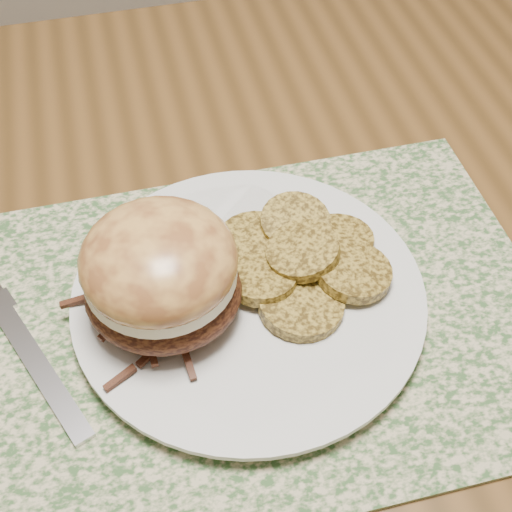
{
  "coord_description": "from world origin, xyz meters",
  "views": [
    {
      "loc": [
        -0.11,
        -0.35,
        1.21
      ],
      "look_at": [
        -0.03,
        0.0,
        0.79
      ],
      "focal_mm": 50.0,
      "sensor_mm": 36.0,
      "label": 1
    }
  ],
  "objects_px": {
    "dinner_plate": "(249,297)",
    "pork_sandwich": "(161,273)",
    "dining_table": "(286,337)",
    "fork": "(25,345)"
  },
  "relations": [
    {
      "from": "dinner_plate",
      "to": "pork_sandwich",
      "type": "height_order",
      "value": "pork_sandwich"
    },
    {
      "from": "dining_table",
      "to": "dinner_plate",
      "type": "bearing_deg",
      "value": -157.2
    },
    {
      "from": "dinner_plate",
      "to": "fork",
      "type": "relative_size",
      "value": 1.41
    },
    {
      "from": "dinner_plate",
      "to": "fork",
      "type": "xyz_separation_m",
      "value": [
        -0.17,
        0.0,
        -0.01
      ]
    },
    {
      "from": "dining_table",
      "to": "fork",
      "type": "distance_m",
      "value": 0.23
    },
    {
      "from": "dining_table",
      "to": "pork_sandwich",
      "type": "distance_m",
      "value": 0.18
    },
    {
      "from": "dining_table",
      "to": "dinner_plate",
      "type": "distance_m",
      "value": 0.1
    },
    {
      "from": "pork_sandwich",
      "to": "dining_table",
      "type": "bearing_deg",
      "value": 33.71
    },
    {
      "from": "dinner_plate",
      "to": "dining_table",
      "type": "bearing_deg",
      "value": 22.8
    },
    {
      "from": "dining_table",
      "to": "pork_sandwich",
      "type": "height_order",
      "value": "pork_sandwich"
    }
  ]
}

